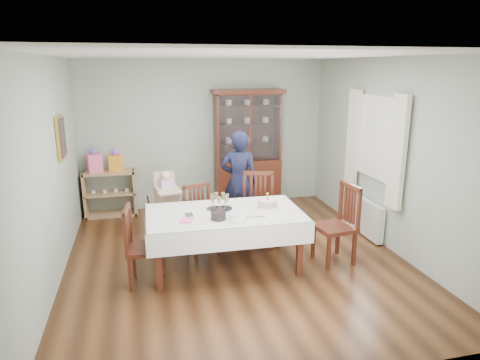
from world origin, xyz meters
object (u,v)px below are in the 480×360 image
object	(u,v)px
chair_end_left	(145,261)
champagne_tray	(219,205)
birthday_cake	(267,204)
woman	(239,182)
dining_table	(225,239)
chair_end_right	(335,239)
gift_bag_pink	(95,161)
gift_bag_orange	(116,161)
sideboard	(110,193)
high_chair	(168,210)
china_cabinet	(248,147)
chair_far_left	(202,233)
chair_far_right	(258,224)

from	to	relation	value
chair_end_left	champagne_tray	size ratio (longest dim) A/B	2.89
champagne_tray	birthday_cake	xyz separation A→B (m)	(0.63, -0.06, -0.01)
woman	birthday_cake	world-z (taller)	woman
dining_table	chair_end_right	distance (m)	1.49
champagne_tray	gift_bag_pink	xyz separation A→B (m)	(-1.73, 2.35, 0.17)
dining_table	gift_bag_orange	size ratio (longest dim) A/B	5.01
dining_table	chair_end_left	world-z (taller)	chair_end_left
chair_end_left	birthday_cake	xyz separation A→B (m)	(1.62, 0.26, 0.52)
woman	gift_bag_pink	xyz separation A→B (m)	(-2.25, 1.26, 0.18)
woman	gift_bag_pink	world-z (taller)	woman
sideboard	birthday_cake	xyz separation A→B (m)	(2.15, -2.43, 0.41)
chair_end_left	high_chair	bearing A→B (deg)	-7.20
china_cabinet	chair_end_right	world-z (taller)	china_cabinet
chair_end_right	high_chair	distance (m)	2.60
chair_end_left	woman	xyz separation A→B (m)	(1.51, 1.41, 0.52)
chair_far_left	chair_end_left	world-z (taller)	chair_end_left
sideboard	chair_end_left	xyz separation A→B (m)	(0.53, -2.69, -0.11)
champagne_tray	gift_bag_orange	size ratio (longest dim) A/B	0.84
high_chair	birthday_cake	xyz separation A→B (m)	(1.23, -1.26, 0.41)
high_chair	birthday_cake	distance (m)	1.81
china_cabinet	chair_far_left	bearing A→B (deg)	-121.03
sideboard	chair_far_right	distance (m)	2.88
chair_end_right	woman	bearing A→B (deg)	-151.33
china_cabinet	gift_bag_orange	world-z (taller)	china_cabinet
dining_table	china_cabinet	xyz separation A→B (m)	(0.94, 2.46, 0.74)
chair_far_right	chair_end_left	xyz separation A→B (m)	(-1.66, -0.82, -0.03)
chair_far_left	chair_end_right	size ratio (longest dim) A/B	0.90
dining_table	china_cabinet	distance (m)	2.74
china_cabinet	champagne_tray	size ratio (longest dim) A/B	6.44
chair_end_right	champagne_tray	size ratio (longest dim) A/B	3.15
dining_table	gift_bag_pink	xyz separation A→B (m)	(-1.77, 2.46, 0.61)
champagne_tray	birthday_cake	distance (m)	0.64
birthday_cake	gift_bag_pink	world-z (taller)	gift_bag_pink
gift_bag_pink	gift_bag_orange	world-z (taller)	gift_bag_pink
sideboard	woman	size ratio (longest dim) A/B	0.55
chair_end_left	high_chair	size ratio (longest dim) A/B	0.95
chair_end_right	gift_bag_pink	world-z (taller)	gift_bag_pink
china_cabinet	gift_bag_pink	bearing A→B (deg)	179.97
chair_far_right	gift_bag_pink	distance (m)	3.10
china_cabinet	birthday_cake	world-z (taller)	china_cabinet
chair_far_right	champagne_tray	distance (m)	0.98
sideboard	chair_far_right	bearing A→B (deg)	-40.49
champagne_tray	chair_end_right	bearing A→B (deg)	-11.22
dining_table	chair_far_left	world-z (taller)	chair_far_left
chair_end_right	birthday_cake	world-z (taller)	chair_end_right
woman	champagne_tray	bearing A→B (deg)	84.39
chair_end_right	woman	distance (m)	1.78
chair_far_right	gift_bag_pink	world-z (taller)	gift_bag_pink
chair_far_right	champagne_tray	size ratio (longest dim) A/B	3.15
china_cabinet	gift_bag_orange	xyz separation A→B (m)	(-2.36, 0.00, -0.14)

